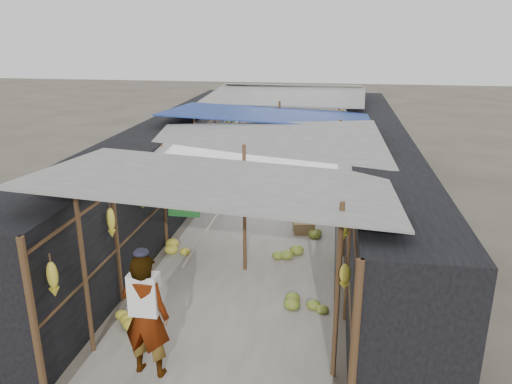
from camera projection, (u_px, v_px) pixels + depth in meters
The scene contains 14 objects.
ground at pixel (209, 363), 7.31m from camera, with size 80.00×80.00×0.00m, color #6B6356.
aisle_slab at pixel (268, 210), 13.41m from camera, with size 3.60×16.00×0.02m, color #9E998E.
stall_left at pixel (169, 165), 13.46m from camera, with size 1.40×15.00×2.30m, color black.
stall_right at pixel (374, 174), 12.66m from camera, with size 1.40×15.00×2.30m, color black.
crate_near at pixel (297, 211), 12.93m from camera, with size 0.56×0.44×0.33m, color #916E4A.
crate_mid at pixel (304, 227), 11.90m from camera, with size 0.50×0.40×0.30m, color #916E4A.
crate_back at pixel (281, 174), 16.39m from camera, with size 0.40×0.33×0.26m, color #916E4A.
black_basin at pixel (332, 174), 16.51m from camera, with size 0.64×0.64×0.19m, color black.
vendor_elderly at pixel (146, 316), 6.82m from camera, with size 0.68×0.45×1.86m, color white.
shopper_blue at pixel (233, 173), 14.11m from camera, with size 0.75×0.58×1.54m, color #1E3C98.
vendor_seated at pixel (306, 179), 14.81m from camera, with size 0.54×0.31×0.84m, color #4D4642.
market_canopy at pixel (271, 120), 12.97m from camera, with size 5.62×15.20×2.77m.
hanging_bananas at pixel (272, 150), 12.94m from camera, with size 3.96×14.34×0.75m.
floor_bananas at pixel (266, 206), 13.36m from camera, with size 3.99×11.17×0.35m.
Camera 1 is at (1.64, -5.98, 4.67)m, focal length 35.00 mm.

